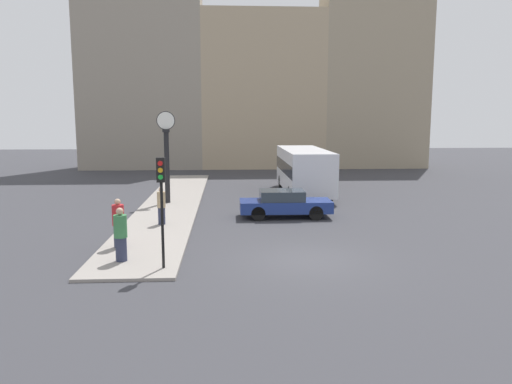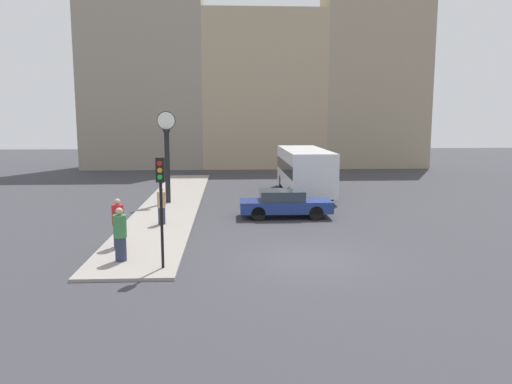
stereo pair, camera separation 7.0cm
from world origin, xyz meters
name	(u,v)px [view 1 (the left image)]	position (x,y,z in m)	size (l,w,h in m)	color
ground_plane	(307,260)	(0.00, 0.00, 0.00)	(120.00, 120.00, 0.00)	#38383D
sidewalk_corner	(172,204)	(-5.77, 11.13, 0.05)	(3.09, 26.25, 0.10)	gray
building_row	(250,77)	(-0.49, 31.81, 8.56)	(32.35, 5.00, 19.17)	gray
sedan_car	(284,203)	(0.06, 7.25, 0.68)	(4.38, 1.71, 1.33)	navy
bus_distant	(304,169)	(2.08, 14.39, 1.61)	(2.54, 8.59, 2.82)	silver
traffic_light_near	(161,189)	(-4.70, -0.98, 2.61)	(0.26, 0.24, 3.48)	black
street_clock	(167,156)	(-5.98, 11.20, 2.71)	(1.00, 0.36, 5.01)	black
pedestrian_green_hoodie	(121,235)	(-6.18, -0.13, 0.98)	(0.43, 0.43, 1.78)	#2D334C
pedestrian_tan_coat	(161,206)	(-5.59, 5.54, 0.92)	(0.37, 0.37, 1.65)	#2D334C
pedestrian_red_top	(118,223)	(-6.63, 1.67, 0.99)	(0.43, 0.43, 1.79)	#2D334C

